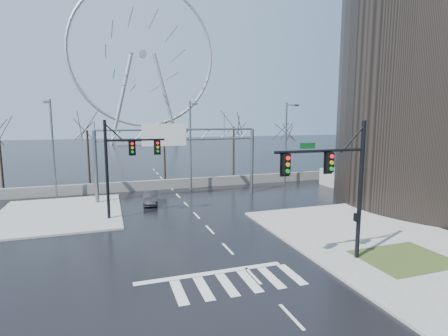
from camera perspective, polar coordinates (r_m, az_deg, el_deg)
name	(u,v)px	position (r m, az deg, el deg)	size (l,w,h in m)	color
ground	(228,249)	(22.48, 0.62, -13.04)	(260.00, 260.00, 0.00)	black
sidewalk_right_ext	(341,223)	(28.73, 18.63, -8.57)	(12.00, 10.00, 0.15)	gray
sidewalk_far	(59,214)	(33.05, -25.28, -6.76)	(10.00, 12.00, 0.15)	gray
grass_strip	(404,258)	(23.14, 27.35, -12.95)	(5.00, 4.00, 0.02)	#32411B
barrier_wall	(171,184)	(41.09, -8.60, -2.59)	(52.00, 0.50, 1.10)	slate
signal_mast_near	(341,178)	(20.10, 18.56, -1.59)	(5.52, 0.41, 8.00)	black
signal_mast_far	(121,160)	(28.96, -16.41, 1.27)	(4.72, 0.41, 8.00)	black
sign_gantry	(175,148)	(35.49, -7.93, 3.29)	(16.36, 0.40, 7.60)	slate
streetlight_left	(52,141)	(38.36, -26.25, 3.95)	(0.50, 2.55, 10.00)	slate
streetlight_mid	(191,139)	(39.05, -5.40, 4.81)	(0.50, 2.55, 10.00)	slate
streetlight_right	(287,137)	(43.39, 10.28, 5.04)	(0.50, 2.55, 10.00)	slate
tree_left	(87,137)	(43.40, -21.41, 4.73)	(3.75, 3.75, 7.50)	black
tree_center	(164,142)	(44.93, -9.73, 4.24)	(3.25, 3.25, 6.50)	black
tree_right	(234,133)	(46.17, 1.59, 5.75)	(3.90, 3.90, 7.80)	black
tree_far_right	(286,138)	(49.97, 10.06, 4.89)	(3.40, 3.40, 6.80)	black
ferris_wheel	(143,60)	(116.81, -13.08, 16.78)	(45.00, 6.00, 50.91)	gray
car	(151,198)	(34.10, -11.90, -4.78)	(1.29, 3.70, 1.22)	black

